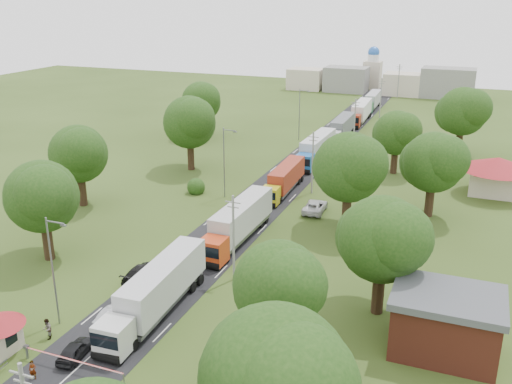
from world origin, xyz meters
The scene contains 41 objects.
ground centered at (0.00, 0.00, 0.00)m, with size 260.00×260.00×0.00m, color #2F4115.
road centered at (0.00, 20.00, 0.00)m, with size 8.00×200.00×0.04m, color black.
boom_barrier centered at (-1.36, -25.00, 0.89)m, with size 9.22×0.35×1.18m.
info_sign centered at (5.20, 35.00, 3.00)m, with size 0.12×3.10×4.10m.
pole_1 centered at (5.50, -7.00, 4.68)m, with size 1.60×0.24×9.00m.
pole_2 centered at (5.50, 21.00, 4.68)m, with size 1.60×0.24×9.00m.
pole_3 centered at (5.50, 49.00, 4.68)m, with size 1.60×0.24×9.00m.
pole_4 centered at (5.50, 77.00, 4.68)m, with size 1.60×0.24×9.00m.
pole_5 centered at (5.50, 105.00, 4.68)m, with size 1.60×0.24×9.00m.
lamp_0 centered at (-5.35, -20.00, 5.55)m, with size 2.03×0.22×10.00m.
lamp_1 centered at (-5.35, 15.00, 5.55)m, with size 2.03×0.22×10.00m.
lamp_2 centered at (-5.35, 50.00, 5.55)m, with size 2.03×0.22×10.00m.
tree_1 centered at (17.99, -29.83, 7.85)m, with size 9.60×9.60×12.05m.
tree_2 centered at (13.99, -17.86, 6.60)m, with size 8.00×8.00×10.10m.
tree_3 centered at (19.99, -7.84, 7.22)m, with size 8.80×8.80×11.07m.
tree_4 centered at (12.99, 10.17, 7.85)m, with size 9.60×9.60×12.05m.
tree_5 centered at (21.99, 18.16, 7.22)m, with size 8.80×8.80×11.07m.
tree_6 centered at (14.99, 35.14, 6.60)m, with size 8.00×8.00×10.10m.
tree_7 centered at (23.99, 50.17, 7.85)m, with size 9.60×9.60×12.05m.
tree_10 centered at (-15.01, -9.84, 7.22)m, with size 8.80×8.80×11.07m.
tree_11 centered at (-22.01, 5.16, 7.22)m, with size 8.80×8.80×11.07m.
tree_12 centered at (-16.01, 25.17, 7.85)m, with size 9.60×9.60×12.05m.
tree_13 centered at (-24.01, 45.16, 7.22)m, with size 8.80×8.80×11.07m.
house_brick centered at (26.00, -12.00, 2.65)m, with size 8.60×6.60×5.20m.
house_cream centered at (30.00, 30.00, 3.64)m, with size 10.08×10.08×5.80m.
distant_town centered at (0.68, 110.00, 3.49)m, with size 52.00×8.00×8.00m.
church centered at (-4.00, 118.00, 5.39)m, with size 5.00×5.00×12.30m.
truck_0 centered at (1.73, -15.35, 2.31)m, with size 3.25×15.72×4.35m.
truck_1 centered at (2.22, 1.92, 2.31)m, with size 2.89×15.73×4.36m.
truck_2 centered at (1.74, 19.96, 2.02)m, with size 2.71×13.77×3.81m.
truck_3 centered at (1.68, 36.91, 2.30)m, with size 2.98×15.63×4.33m.
truck_4 centered at (1.92, 54.28, 2.17)m, with size 2.72×14.77×4.09m.
truck_5 centered at (2.39, 70.48, 2.28)m, with size 3.15×15.51×4.29m.
truck_6 centered at (1.99, 86.79, 2.05)m, with size 2.69×13.97×3.87m.
car_lane_front centered at (-1.00, -23.50, 0.66)m, with size 1.56×3.89×1.33m, color black.
car_lane_mid centered at (-1.02, -18.00, 0.74)m, with size 1.56×4.47×1.47m, color #AAADB3.
car_lane_rear centered at (-3.00, -10.42, 0.80)m, with size 2.23×5.48×1.59m, color black.
car_verge_near centered at (8.00, 13.96, 0.77)m, with size 2.54×5.51×1.53m, color silver.
car_verge_far centered at (8.00, 28.36, 0.72)m, with size 1.70×4.22×1.44m, color #5B5E63.
pedestrian_near centered at (-2.23, -26.86, 0.77)m, with size 0.56×0.37×1.55m, color gray.
pedestrian_booth centered at (-4.80, -22.24, 0.91)m, with size 0.89×0.69×1.83m, color gray.
Camera 1 is at (26.27, -53.93, 27.42)m, focal length 40.00 mm.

